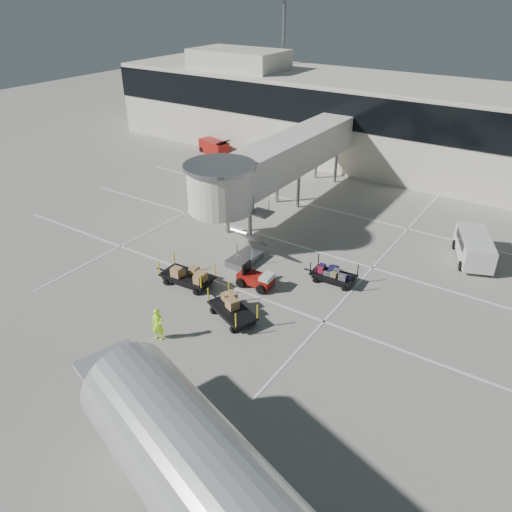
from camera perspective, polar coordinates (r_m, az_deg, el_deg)
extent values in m
plane|color=#A6A295|center=(29.15, -4.66, -5.54)|extent=(140.00, 140.00, 0.00)
cube|color=silver|center=(30.46, -2.36, -3.75)|extent=(40.00, 0.15, 0.02)
cube|color=silver|center=(35.58, 4.23, 1.35)|extent=(40.00, 0.15, 0.02)
cube|color=silver|center=(41.25, 9.09, 5.11)|extent=(40.00, 0.15, 0.02)
cube|color=silver|center=(34.29, 13.79, -0.62)|extent=(0.15, 30.00, 0.02)
cube|color=silver|center=(41.54, -7.16, 5.43)|extent=(0.15, 30.00, 0.02)
cube|color=beige|center=(52.45, 16.25, 14.15)|extent=(64.00, 12.00, 8.00)
cube|color=black|center=(46.40, 14.07, 15.15)|extent=(64.00, 0.12, 3.20)
cube|color=beige|center=(57.72, -2.00, 21.57)|extent=(10.00, 6.00, 2.00)
cylinder|color=gray|center=(61.83, 3.09, 20.65)|extent=(0.36, 0.36, 15.00)
cube|color=silver|center=(40.59, 3.76, 11.50)|extent=(3.00, 18.00, 2.80)
cylinder|color=silver|center=(33.52, -4.09, 7.63)|extent=(4.40, 4.40, 3.00)
cylinder|color=gray|center=(32.97, -4.19, 10.22)|extent=(4.80, 4.80, 0.25)
cylinder|color=gray|center=(36.65, -3.29, 4.75)|extent=(0.28, 0.28, 2.90)
cylinder|color=gray|center=(35.58, -0.70, 4.03)|extent=(0.28, 0.28, 2.90)
cylinder|color=gray|center=(42.01, 2.44, 8.03)|extent=(0.28, 0.28, 2.90)
cylinder|color=gray|center=(41.08, 4.84, 7.46)|extent=(0.28, 0.28, 2.90)
cylinder|color=gray|center=(47.79, 6.90, 10.49)|extent=(0.28, 0.28, 2.90)
cylinder|color=gray|center=(46.98, 9.09, 10.01)|extent=(0.28, 0.28, 2.90)
cube|color=gray|center=(33.13, -1.31, -0.34)|extent=(1.40, 2.60, 0.50)
cube|color=gray|center=(32.92, -0.74, 2.14)|extent=(1.20, 2.60, 2.06)
cube|color=gray|center=(33.44, 0.60, 4.95)|extent=(1.40, 1.20, 0.12)
cube|color=maroon|center=(30.49, -0.06, -2.62)|extent=(2.21, 1.13, 0.54)
cube|color=silver|center=(29.95, 1.27, -2.45)|extent=(0.68, 1.02, 0.31)
cube|color=black|center=(30.49, -1.07, -1.44)|extent=(0.15, 0.90, 0.81)
cylinder|color=black|center=(30.50, -1.79, -3.08)|extent=(0.59, 0.25, 0.58)
cylinder|color=black|center=(31.34, -0.64, -2.11)|extent=(0.59, 0.25, 0.58)
cylinder|color=black|center=(29.86, 0.55, -3.84)|extent=(0.59, 0.25, 0.58)
cylinder|color=black|center=(30.72, 1.66, -2.82)|extent=(0.59, 0.25, 0.58)
cube|color=black|center=(31.23, 8.85, -2.16)|extent=(2.81, 1.54, 0.11)
cube|color=black|center=(31.31, 8.83, -2.41)|extent=(2.53, 1.32, 0.23)
cube|color=black|center=(31.82, 6.03, -1.60)|extent=(0.64, 0.11, 0.07)
cylinder|color=black|center=(31.21, 6.76, -2.77)|extent=(0.32, 0.15, 0.31)
cylinder|color=black|center=(32.19, 7.65, -1.76)|extent=(0.32, 0.15, 0.31)
cylinder|color=black|center=(30.65, 10.03, -3.68)|extent=(0.32, 0.15, 0.31)
cylinder|color=black|center=(31.65, 10.83, -2.63)|extent=(0.32, 0.15, 0.31)
cylinder|color=black|center=(30.93, 6.24, -1.41)|extent=(0.06, 0.06, 0.82)
cylinder|color=black|center=(31.92, 7.15, -0.43)|extent=(0.06, 0.06, 0.82)
cylinder|color=black|center=(30.16, 10.78, -2.65)|extent=(0.06, 0.06, 0.82)
cylinder|color=black|center=(31.18, 11.56, -1.61)|extent=(0.06, 0.06, 0.82)
cube|color=olive|center=(31.22, 8.08, -1.66)|extent=(0.44, 0.35, 0.31)
cube|color=maroon|center=(30.95, 8.01, -1.98)|extent=(0.47, 0.31, 0.27)
cube|color=#191542|center=(31.06, 9.00, -1.91)|extent=(0.41, 0.27, 0.30)
cube|color=olive|center=(31.40, 8.05, -1.55)|extent=(0.49, 0.32, 0.23)
cube|color=olive|center=(31.00, 7.37, -1.85)|extent=(0.40, 0.32, 0.31)
cube|color=maroon|center=(31.73, 7.54, -1.14)|extent=(0.41, 0.35, 0.25)
cube|color=#49494E|center=(31.00, 9.44, -2.02)|extent=(0.41, 0.29, 0.30)
cube|color=#191542|center=(30.75, 9.93, -2.32)|extent=(0.48, 0.38, 0.33)
cube|color=maroon|center=(31.05, 8.89, -1.90)|extent=(0.44, 0.39, 0.31)
cube|color=maroon|center=(30.98, 8.43, -1.95)|extent=(0.47, 0.32, 0.31)
cube|color=#49494E|center=(31.04, 7.40, -1.89)|extent=(0.39, 0.36, 0.23)
cube|color=black|center=(27.65, -2.72, -6.21)|extent=(3.37, 2.54, 0.12)
cube|color=black|center=(27.76, -2.71, -6.51)|extent=(3.01, 2.22, 0.25)
cube|color=black|center=(29.08, -4.66, -4.68)|extent=(0.68, 0.34, 0.08)
cylinder|color=black|center=(28.35, -5.01, -6.25)|extent=(0.37, 0.26, 0.34)
cylinder|color=black|center=(28.91, -2.67, -5.39)|extent=(0.37, 0.26, 0.34)
cylinder|color=black|center=(26.87, -2.74, -8.42)|extent=(0.37, 0.26, 0.34)
cylinder|color=black|center=(27.45, -0.31, -7.46)|extent=(0.37, 0.26, 0.34)
cylinder|color=yellow|center=(28.17, -5.49, -4.47)|extent=(0.07, 0.07, 0.91)
cylinder|color=yellow|center=(28.73, -3.12, -3.64)|extent=(0.07, 0.07, 0.91)
cylinder|color=yellow|center=(26.10, -2.33, -7.40)|extent=(0.07, 0.07, 0.91)
cylinder|color=yellow|center=(26.69, 0.16, -6.43)|extent=(0.07, 0.07, 0.91)
cube|color=#A78551|center=(28.25, -3.50, -4.78)|extent=(0.55, 0.56, 0.37)
cube|color=#A78551|center=(27.01, -2.22, -6.31)|extent=(0.60, 0.66, 0.54)
cube|color=#A78551|center=(26.87, -1.98, -6.57)|extent=(0.63, 0.58, 0.50)
cube|color=#A78551|center=(26.77, -2.43, -6.82)|extent=(0.62, 0.58, 0.43)
cube|color=#A78551|center=(28.23, -3.83, -4.83)|extent=(0.71, 0.70, 0.36)
cube|color=black|center=(30.88, -7.84, -2.26)|extent=(3.33, 1.82, 0.13)
cube|color=black|center=(30.98, -7.81, -2.57)|extent=(3.00, 1.56, 0.27)
cube|color=black|center=(32.08, -10.67, -1.57)|extent=(0.76, 0.13, 0.09)
cylinder|color=black|center=(31.25, -10.25, -2.96)|extent=(0.38, 0.17, 0.37)
cylinder|color=black|center=(32.19, -8.63, -1.78)|extent=(0.38, 0.17, 0.37)
cylinder|color=black|center=(30.01, -6.88, -4.13)|extent=(0.38, 0.17, 0.37)
cylinder|color=black|center=(30.99, -5.31, -2.86)|extent=(0.38, 0.17, 0.37)
cylinder|color=yellow|center=(31.03, -11.00, -1.34)|extent=(0.08, 0.08, 0.97)
cylinder|color=yellow|center=(31.98, -9.34, -0.20)|extent=(0.08, 0.08, 0.97)
cylinder|color=yellow|center=(29.31, -6.32, -2.89)|extent=(0.08, 0.08, 0.97)
cylinder|color=yellow|center=(30.32, -4.73, -1.64)|extent=(0.08, 0.08, 0.97)
cube|color=#A78551|center=(30.40, -6.37, -1.92)|extent=(0.58, 0.57, 0.59)
cube|color=#A78551|center=(30.83, -6.99, -1.47)|extent=(0.65, 0.52, 0.59)
cube|color=#A78551|center=(31.13, -7.93, -1.26)|extent=(0.72, 0.47, 0.55)
cube|color=#A78551|center=(30.68, -8.76, -1.85)|extent=(0.59, 0.43, 0.52)
cube|color=#A78551|center=(30.60, -8.11, -1.98)|extent=(0.63, 0.46, 0.44)
imported|color=#AAFF1A|center=(26.43, -11.15, -7.70)|extent=(0.78, 0.64, 1.86)
cube|color=silver|center=(36.00, 23.67, 0.92)|extent=(3.41, 4.93, 1.48)
cube|color=silver|center=(37.92, 23.10, 1.97)|extent=(1.83, 1.14, 0.86)
cube|color=black|center=(36.01, 23.74, 1.60)|extent=(2.80, 3.35, 0.59)
cylinder|color=black|center=(34.79, 22.40, -1.06)|extent=(0.45, 0.69, 0.65)
cylinder|color=black|center=(35.21, 25.26, -1.34)|extent=(0.45, 0.69, 0.65)
cylinder|color=black|center=(37.44, 21.76, 1.23)|extent=(0.45, 0.69, 0.65)
cylinder|color=black|center=(37.83, 24.44, 0.94)|extent=(0.45, 0.69, 0.65)
cube|color=maroon|center=(55.01, -4.83, 12.27)|extent=(3.89, 2.45, 1.42)
cube|color=black|center=(53.50, -3.82, 12.84)|extent=(1.24, 1.53, 0.50)
cylinder|color=black|center=(55.81, -6.20, 12.00)|extent=(0.61, 0.38, 0.57)
cylinder|color=black|center=(56.54, -5.07, 12.28)|extent=(0.61, 0.38, 0.57)
cylinder|color=black|center=(53.73, -4.54, 11.40)|extent=(0.61, 0.38, 0.57)
cylinder|color=black|center=(54.49, -3.39, 11.69)|extent=(0.61, 0.38, 0.57)
cube|color=silver|center=(19.20, -11.63, -17.62)|extent=(9.40, 5.21, 0.32)
cylinder|color=silver|center=(21.03, -13.10, -17.84)|extent=(3.23, 2.82, 2.08)
cube|color=silver|center=(20.45, -13.36, -16.27)|extent=(0.76, 0.44, 1.00)
cylinder|color=gray|center=(20.08, -8.95, -24.32)|extent=(0.27, 0.27, 1.00)
cylinder|color=black|center=(20.26, -8.90, -24.70)|extent=(0.86, 0.53, 0.82)
cylinder|color=gray|center=(20.22, -11.09, -23.01)|extent=(0.25, 0.25, 1.45)
cylinder|color=black|center=(20.58, -10.96, -23.79)|extent=(0.86, 0.53, 0.82)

